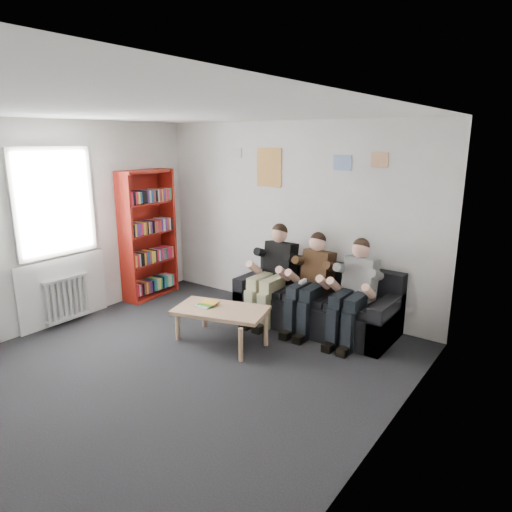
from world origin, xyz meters
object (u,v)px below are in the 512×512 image
at_px(sofa, 316,304).
at_px(person_right, 353,292).
at_px(bookshelf, 148,235).
at_px(person_middle, 310,283).
at_px(person_left, 272,274).
at_px(coffee_table, 221,313).

relative_size(sofa, person_right, 1.66).
relative_size(bookshelf, person_middle, 1.55).
distance_m(bookshelf, person_middle, 2.76).
bearing_deg(person_middle, person_left, -173.10).
bearing_deg(coffee_table, sofa, 59.47).
bearing_deg(sofa, coffee_table, -120.53).
bearing_deg(bookshelf, person_right, 0.11).
bearing_deg(person_middle, bookshelf, -167.32).
height_order(sofa, person_left, person_left).
bearing_deg(bookshelf, coffee_table, -23.47).
xyz_separation_m(sofa, bookshelf, (-2.72, -0.48, 0.70)).
distance_m(bookshelf, person_right, 3.35).
relative_size(sofa, bookshelf, 1.06).
bearing_deg(person_left, person_middle, 0.13).
xyz_separation_m(person_left, person_right, (1.19, 0.00, -0.02)).
bearing_deg(person_right, person_left, -175.28).
distance_m(sofa, coffee_table, 1.36).
relative_size(person_left, person_right, 1.04).
height_order(coffee_table, person_middle, person_middle).
height_order(bookshelf, person_middle, bookshelf).
bearing_deg(person_right, person_middle, -175.37).
bearing_deg(person_right, coffee_table, -138.24).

